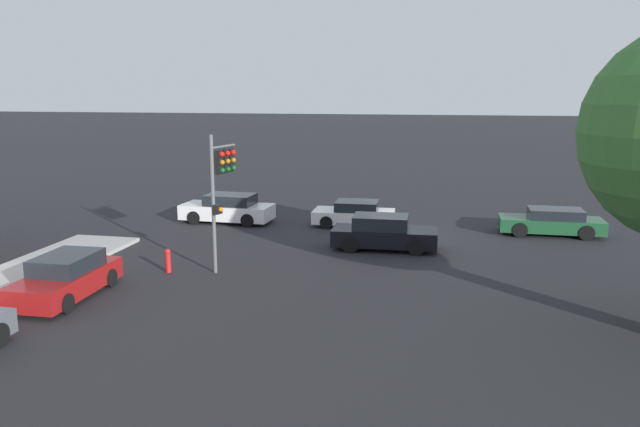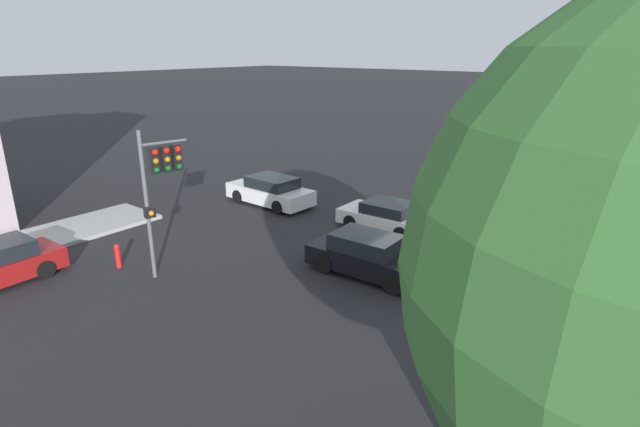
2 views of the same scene
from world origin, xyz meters
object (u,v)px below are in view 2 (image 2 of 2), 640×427
crossing_car_2 (369,256)px  crossing_car_1 (271,191)px  fire_hydrant (118,255)px  traffic_signal (160,173)px  crossing_car_3 (632,273)px  crossing_car_0 (386,216)px

crossing_car_2 → crossing_car_1: bearing=153.2°
fire_hydrant → crossing_car_2: bearing=-145.7°
traffic_signal → crossing_car_3: (-13.32, -8.69, -3.11)m
traffic_signal → crossing_car_1: size_ratio=1.09×
crossing_car_0 → crossing_car_3: 9.55m
crossing_car_3 → crossing_car_1: bearing=1.6°
crossing_car_2 → traffic_signal: bearing=-144.8°
fire_hydrant → traffic_signal: bearing=-155.2°
crossing_car_1 → crossing_car_0: bearing=-173.9°
crossing_car_0 → fire_hydrant: crossing_car_0 is taller
traffic_signal → crossing_car_2: (-5.72, -4.34, -3.02)m
traffic_signal → fire_hydrant: 3.87m
traffic_signal → fire_hydrant: traffic_signal is taller
crossing_car_0 → crossing_car_3: size_ratio=0.87×
traffic_signal → crossing_car_2: size_ratio=1.14×
crossing_car_1 → crossing_car_3: size_ratio=1.01×
traffic_signal → fire_hydrant: bearing=-144.1°
crossing_car_1 → crossing_car_3: 16.19m
traffic_signal → fire_hydrant: size_ratio=5.68×
crossing_car_0 → crossing_car_1: (6.63, 0.47, 0.09)m
crossing_car_1 → fire_hydrant: crossing_car_1 is taller
traffic_signal → crossing_car_2: 7.79m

